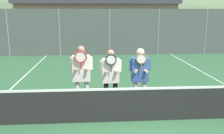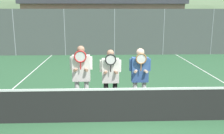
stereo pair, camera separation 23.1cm
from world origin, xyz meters
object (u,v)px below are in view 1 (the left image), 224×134
(car_left_of_center, at_px, (101,38))
(car_far_left, at_px, (23,38))
(player_center_left, at_px, (111,76))
(player_leftmost, at_px, (81,73))
(car_center, at_px, (172,38))
(player_center_right, at_px, (140,74))

(car_left_of_center, bearing_deg, car_far_left, 177.31)
(car_far_left, bearing_deg, player_center_left, -64.52)
(player_center_left, distance_m, car_left_of_center, 11.29)
(player_leftmost, xyz_separation_m, player_center_left, (0.80, -0.01, -0.08))
(player_center_left, xyz_separation_m, car_left_of_center, (0.03, 11.29, -0.15))
(car_far_left, xyz_separation_m, car_center, (10.82, -0.07, -0.08))
(player_leftmost, relative_size, player_center_right, 1.04)
(player_leftmost, relative_size, car_center, 0.44)
(player_center_left, height_order, player_center_right, player_center_right)
(car_far_left, height_order, car_center, car_far_left)
(car_far_left, bearing_deg, player_center_right, -61.30)
(player_leftmost, height_order, player_center_right, player_leftmost)
(car_left_of_center, xyz_separation_m, car_center, (5.29, 0.19, -0.02))
(car_left_of_center, height_order, car_center, car_left_of_center)
(player_leftmost, distance_m, player_center_left, 0.81)
(player_leftmost, relative_size, car_left_of_center, 0.42)
(car_center, bearing_deg, player_center_right, -111.40)
(car_far_left, bearing_deg, player_leftmost, -67.83)
(player_leftmost, bearing_deg, car_left_of_center, 85.80)
(player_center_left, height_order, car_left_of_center, player_center_left)
(car_left_of_center, bearing_deg, player_center_left, -90.13)
(player_center_right, bearing_deg, car_center, 68.60)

